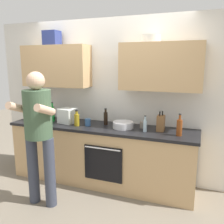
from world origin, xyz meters
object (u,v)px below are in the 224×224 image
object	(u,v)px
cup_tea	(88,122)
person_standing	(38,129)
bottle_vinegar	(179,127)
bottle_soy	(106,118)
bottle_syrup	(41,115)
knife_block	(161,123)
bottle_soda	(52,113)
bottle_wine	(29,112)
bottle_water	(145,125)
mixing_bowl	(123,125)
cup_stoneware	(143,125)
grocery_bag_produce	(68,116)
cup_ceramic	(52,116)
bottle_oil	(77,119)

from	to	relation	value
cup_tea	person_standing	bearing A→B (deg)	-111.48
bottle_vinegar	cup_tea	size ratio (longest dim) A/B	2.72
cup_tea	bottle_soy	bearing A→B (deg)	33.16
bottle_soy	cup_tea	bearing A→B (deg)	-146.84
bottle_syrup	knife_block	distance (m)	1.92
bottle_soda	bottle_wine	bearing A→B (deg)	-160.78
bottle_water	bottle_vinegar	bearing A→B (deg)	-3.25
bottle_syrup	mixing_bowl	xyz separation A→B (m)	(1.38, 0.06, -0.05)
person_standing	bottle_syrup	distance (m)	0.94
cup_tea	bottle_water	bearing A→B (deg)	-0.67
cup_stoneware	cup_tea	bearing A→B (deg)	-168.31
bottle_vinegar	cup_tea	distance (m)	1.33
bottle_wine	grocery_bag_produce	world-z (taller)	bottle_wine
bottle_wine	knife_block	bearing A→B (deg)	4.46
bottle_syrup	knife_block	world-z (taller)	knife_block
mixing_bowl	grocery_bag_produce	xyz separation A→B (m)	(-0.91, -0.01, 0.07)
bottle_water	mixing_bowl	distance (m)	0.35
cup_ceramic	grocery_bag_produce	bearing A→B (deg)	-20.16
bottle_water	knife_block	bearing A→B (deg)	31.45
bottle_water	cup_ceramic	bearing A→B (deg)	172.80
bottle_vinegar	grocery_bag_produce	bearing A→B (deg)	177.04
bottle_water	mixing_bowl	xyz separation A→B (m)	(-0.34, 0.07, -0.04)
mixing_bowl	grocery_bag_produce	distance (m)	0.92
person_standing	bottle_oil	size ratio (longest dim) A/B	7.07
person_standing	cup_ceramic	distance (m)	1.08
bottle_wine	mixing_bowl	bearing A→B (deg)	4.32
cup_ceramic	mixing_bowl	world-z (taller)	mixing_bowl
knife_block	grocery_bag_produce	xyz separation A→B (m)	(-1.45, -0.06, 0.00)
bottle_syrup	bottle_soda	world-z (taller)	bottle_soda
bottle_water	bottle_soy	size ratio (longest dim) A/B	0.90
person_standing	cup_ceramic	bearing A→B (deg)	116.07
bottle_soda	cup_ceramic	bearing A→B (deg)	129.32
bottle_wine	bottle_vinegar	size ratio (longest dim) A/B	1.14
bottle_soy	grocery_bag_produce	size ratio (longest dim) A/B	1.04
person_standing	grocery_bag_produce	xyz separation A→B (m)	(-0.07, 0.82, -0.01)
bottle_water	cup_tea	size ratio (longest dim) A/B	2.12
bottle_soy	cup_stoneware	distance (m)	0.57
bottle_soy	cup_tea	size ratio (longest dim) A/B	2.36
bottle_soda	bottle_vinegar	bearing A→B (deg)	-2.98
person_standing	bottle_soda	world-z (taller)	person_standing
cup_ceramic	cup_stoneware	world-z (taller)	cup_stoneware
bottle_vinegar	knife_block	world-z (taller)	bottle_vinegar
cup_tea	grocery_bag_produce	xyz separation A→B (m)	(-0.38, 0.05, 0.06)
mixing_bowl	bottle_soy	bearing A→B (deg)	164.20
bottle_water	bottle_syrup	xyz separation A→B (m)	(-1.72, 0.01, 0.00)
bottle_wine	bottle_syrup	xyz separation A→B (m)	(0.17, 0.06, -0.05)
cup_stoneware	grocery_bag_produce	xyz separation A→B (m)	(-1.18, -0.11, 0.07)
bottle_wine	bottle_soy	bearing A→B (deg)	9.32
bottle_oil	bottle_soda	size ratio (longest dim) A/B	0.78
cup_ceramic	bottle_soda	bearing A→B (deg)	-50.68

